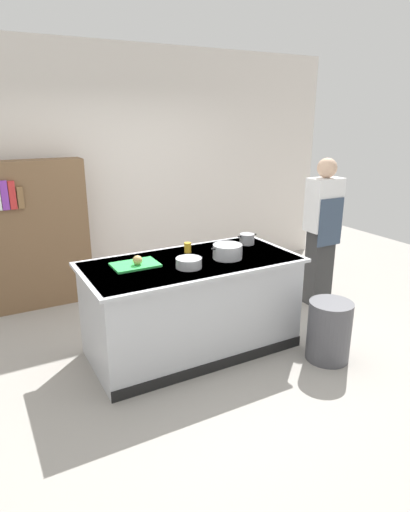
# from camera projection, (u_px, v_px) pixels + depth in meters

# --- Properties ---
(ground_plane) EXTENTS (10.00, 10.00, 0.00)m
(ground_plane) POSITION_uv_depth(u_px,v_px,m) (192.00, 348.00, 4.25)
(ground_plane) COLOR #9E9991
(back_wall) EXTENTS (6.40, 0.12, 3.00)m
(back_wall) POSITION_uv_depth(u_px,v_px,m) (116.00, 170.00, 5.55)
(back_wall) COLOR silver
(back_wall) RESTS_ON ground_plane
(counter_island) EXTENTS (1.98, 0.98, 0.90)m
(counter_island) POSITION_uv_depth(u_px,v_px,m) (192.00, 304.00, 4.11)
(counter_island) COLOR #B7BABF
(counter_island) RESTS_ON ground_plane
(cutting_board) EXTENTS (0.40, 0.28, 0.02)m
(cutting_board) POSITION_uv_depth(u_px,v_px,m) (135.00, 265.00, 3.84)
(cutting_board) COLOR green
(cutting_board) RESTS_ON counter_island
(onion) EXTENTS (0.08, 0.08, 0.08)m
(onion) POSITION_uv_depth(u_px,v_px,m) (138.00, 260.00, 3.80)
(onion) COLOR tan
(onion) RESTS_ON cutting_board
(stock_pot) EXTENTS (0.34, 0.27, 0.13)m
(stock_pot) POSITION_uv_depth(u_px,v_px,m) (228.00, 251.00, 4.03)
(stock_pot) COLOR #B7BABF
(stock_pot) RESTS_ON counter_island
(sauce_pan) EXTENTS (0.22, 0.15, 0.11)m
(sauce_pan) POSITION_uv_depth(u_px,v_px,m) (247.00, 239.00, 4.48)
(sauce_pan) COLOR #99999E
(sauce_pan) RESTS_ON counter_island
(mixing_bowl) EXTENTS (0.23, 0.23, 0.09)m
(mixing_bowl) POSITION_uv_depth(u_px,v_px,m) (189.00, 263.00, 3.79)
(mixing_bowl) COLOR #B7BABF
(mixing_bowl) RESTS_ON counter_island
(juice_cup) EXTENTS (0.07, 0.07, 0.10)m
(juice_cup) POSITION_uv_depth(u_px,v_px,m) (188.00, 248.00, 4.20)
(juice_cup) COLOR yellow
(juice_cup) RESTS_ON counter_island
(trash_bin) EXTENTS (0.39, 0.39, 0.57)m
(trash_bin) POSITION_uv_depth(u_px,v_px,m) (329.00, 331.00, 3.99)
(trash_bin) COLOR #4C4C51
(trash_bin) RESTS_ON ground_plane
(person_chef) EXTENTS (0.38, 0.25, 1.72)m
(person_chef) POSITION_uv_depth(u_px,v_px,m) (322.00, 229.00, 5.03)
(person_chef) COLOR #323232
(person_chef) RESTS_ON ground_plane
(bookshelf) EXTENTS (1.10, 0.31, 1.70)m
(bookshelf) POSITION_uv_depth(u_px,v_px,m) (39.00, 235.00, 5.01)
(bookshelf) COLOR brown
(bookshelf) RESTS_ON ground_plane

